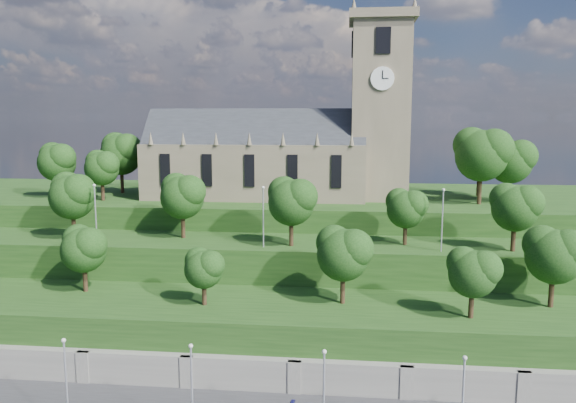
# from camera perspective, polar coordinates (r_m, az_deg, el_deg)

# --- Properties ---
(retaining_wall) EXTENTS (160.00, 2.10, 5.00)m
(retaining_wall) POSITION_cam_1_polar(r_m,az_deg,el_deg) (54.95, -4.72, -17.71)
(retaining_wall) COLOR slate
(retaining_wall) RESTS_ON ground
(embankment_lower) EXTENTS (160.00, 12.00, 8.00)m
(embankment_lower) POSITION_cam_1_polar(r_m,az_deg,el_deg) (59.74, -3.63, -13.89)
(embankment_lower) COLOR #1A3A13
(embankment_lower) RESTS_ON ground
(embankment_upper) EXTENTS (160.00, 10.00, 12.00)m
(embankment_upper) POSITION_cam_1_polar(r_m,az_deg,el_deg) (69.28, -2.10, -8.92)
(embankment_upper) COLOR #1A3A13
(embankment_upper) RESTS_ON ground
(hilltop) EXTENTS (160.00, 32.00, 15.00)m
(hilltop) POSITION_cam_1_polar(r_m,az_deg,el_deg) (89.04, -0.19, -3.97)
(hilltop) COLOR #1A3A13
(hilltop) RESTS_ON ground
(church) EXTENTS (38.60, 12.35, 27.60)m
(church) POSITION_cam_1_polar(r_m,az_deg,el_deg) (82.96, 0.04, 5.59)
(church) COLOR brown
(church) RESTS_ON hilltop
(trees_lower) EXTENTS (63.73, 9.00, 8.17)m
(trees_lower) POSITION_cam_1_polar(r_m,az_deg,el_deg) (56.73, 1.91, -5.52)
(trees_lower) COLOR black
(trees_lower) RESTS_ON embankment_lower
(trees_upper) EXTENTS (57.62, 8.39, 8.23)m
(trees_upper) POSITION_cam_1_polar(r_m,az_deg,el_deg) (65.94, -2.24, 0.29)
(trees_upper) COLOR black
(trees_upper) RESTS_ON embankment_upper
(trees_hilltop) EXTENTS (71.36, 15.48, 10.51)m
(trees_hilltop) POSITION_cam_1_polar(r_m,az_deg,el_deg) (81.36, 3.80, 4.65)
(trees_hilltop) COLOR black
(trees_hilltop) RESTS_ON hilltop
(lamp_posts_promenade) EXTENTS (60.36, 0.36, 8.01)m
(lamp_posts_promenade) POSITION_cam_1_polar(r_m,az_deg,el_deg) (45.29, -9.75, -18.02)
(lamp_posts_promenade) COLOR #B2B2B7
(lamp_posts_promenade) RESTS_ON promenade
(lamp_posts_upper) EXTENTS (40.36, 0.36, 7.09)m
(lamp_posts_upper) POSITION_cam_1_polar(r_m,az_deg,el_deg) (64.02, -2.53, -1.04)
(lamp_posts_upper) COLOR #B2B2B7
(lamp_posts_upper) RESTS_ON embankment_upper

